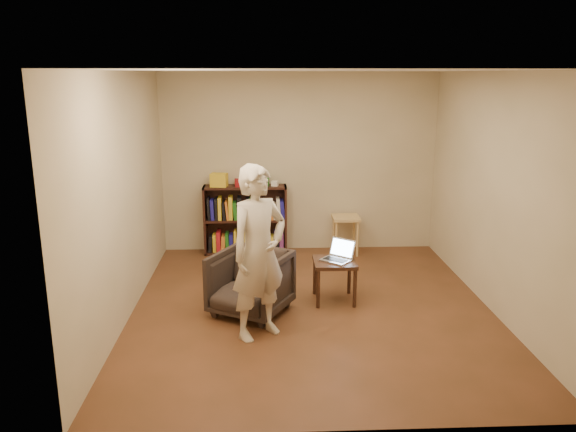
{
  "coord_description": "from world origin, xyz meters",
  "views": [
    {
      "loc": [
        -0.53,
        -5.86,
        2.57
      ],
      "look_at": [
        -0.25,
        0.35,
        0.99
      ],
      "focal_mm": 35.0,
      "sensor_mm": 36.0,
      "label": 1
    }
  ],
  "objects_px": {
    "stool": "(346,224)",
    "armchair": "(250,283)",
    "side_table": "(334,267)",
    "person": "(259,253)",
    "bookshelf": "(246,223)",
    "laptop": "(338,255)"
  },
  "relations": [
    {
      "from": "person",
      "to": "stool",
      "type": "bearing_deg",
      "value": 26.93
    },
    {
      "from": "person",
      "to": "laptop",
      "type": "bearing_deg",
      "value": 6.61
    },
    {
      "from": "laptop",
      "to": "person",
      "type": "distance_m",
      "value": 1.3
    },
    {
      "from": "stool",
      "to": "side_table",
      "type": "distance_m",
      "value": 1.79
    },
    {
      "from": "stool",
      "to": "armchair",
      "type": "distance_m",
      "value": 2.46
    },
    {
      "from": "side_table",
      "to": "stool",
      "type": "bearing_deg",
      "value": 77.67
    },
    {
      "from": "stool",
      "to": "laptop",
      "type": "height_order",
      "value": "laptop"
    },
    {
      "from": "bookshelf",
      "to": "person",
      "type": "relative_size",
      "value": 0.69
    },
    {
      "from": "bookshelf",
      "to": "person",
      "type": "height_order",
      "value": "person"
    },
    {
      "from": "side_table",
      "to": "armchair",
      "type": "bearing_deg",
      "value": -162.1
    },
    {
      "from": "armchair",
      "to": "laptop",
      "type": "relative_size",
      "value": 1.77
    },
    {
      "from": "bookshelf",
      "to": "laptop",
      "type": "height_order",
      "value": "bookshelf"
    },
    {
      "from": "bookshelf",
      "to": "side_table",
      "type": "relative_size",
      "value": 2.45
    },
    {
      "from": "stool",
      "to": "person",
      "type": "distance_m",
      "value": 2.91
    },
    {
      "from": "armchair",
      "to": "side_table",
      "type": "bearing_deg",
      "value": 46.37
    },
    {
      "from": "stool",
      "to": "laptop",
      "type": "relative_size",
      "value": 1.3
    },
    {
      "from": "laptop",
      "to": "person",
      "type": "height_order",
      "value": "person"
    },
    {
      "from": "bookshelf",
      "to": "stool",
      "type": "xyz_separation_m",
      "value": [
        1.46,
        -0.13,
        0.01
      ]
    },
    {
      "from": "laptop",
      "to": "armchair",
      "type": "bearing_deg",
      "value": -121.65
    },
    {
      "from": "person",
      "to": "bookshelf",
      "type": "bearing_deg",
      "value": 56.94
    },
    {
      "from": "bookshelf",
      "to": "laptop",
      "type": "relative_size",
      "value": 2.77
    },
    {
      "from": "side_table",
      "to": "person",
      "type": "bearing_deg",
      "value": -135.33
    }
  ]
}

